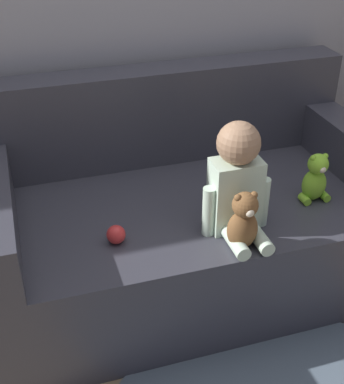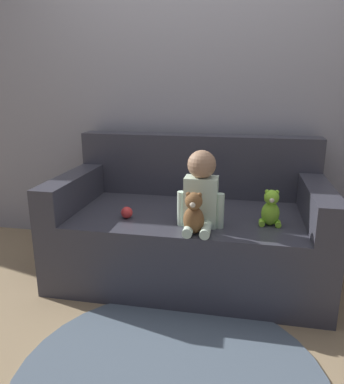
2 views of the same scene
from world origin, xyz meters
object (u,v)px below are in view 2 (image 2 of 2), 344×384
at_px(couch, 190,228).
at_px(plush_toy_side, 271,209).
at_px(person_baby, 201,192).
at_px(toy_ball, 127,213).
at_px(teddy_bear_brown, 194,213).

xyz_separation_m(couch, plush_toy_side, (0.51, -0.23, 0.25)).
bearing_deg(person_baby, couch, 107.99).
xyz_separation_m(couch, toy_ball, (-0.36, -0.28, 0.18)).
relative_size(teddy_bear_brown, plush_toy_side, 1.11).
distance_m(person_baby, plush_toy_side, 0.43).
height_order(teddy_bear_brown, plush_toy_side, teddy_bear_brown).
distance_m(person_baby, teddy_bear_brown, 0.16).
distance_m(teddy_bear_brown, plush_toy_side, 0.48).
bearing_deg(couch, toy_ball, -142.08).
height_order(plush_toy_side, toy_ball, plush_toy_side).
distance_m(couch, toy_ball, 0.50).
relative_size(plush_toy_side, toy_ball, 2.99).
bearing_deg(person_baby, toy_ball, 174.75).
height_order(couch, toy_ball, couch).
xyz_separation_m(person_baby, toy_ball, (-0.47, 0.04, -0.17)).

